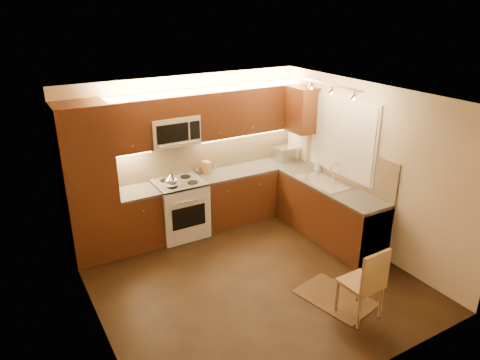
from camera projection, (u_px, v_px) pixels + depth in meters
floor at (251, 279)px, 6.14m from camera, size 4.00×4.00×0.01m
ceiling at (253, 98)px, 5.21m from camera, size 4.00×4.00×0.01m
wall_back at (187, 153)px, 7.28m from camera, size 4.00×0.01×2.50m
wall_front at (367, 273)px, 4.07m from camera, size 4.00×0.01×2.50m
wall_left at (91, 235)px, 4.74m from camera, size 0.01×4.00×2.50m
wall_right at (367, 169)px, 6.60m from camera, size 0.01×4.00×2.50m
pantry at (89, 184)px, 6.30m from camera, size 0.70×0.60×2.30m
base_cab_back_left at (138, 219)px, 6.88m from camera, size 0.62×0.60×0.86m
counter_back_left at (136, 192)px, 6.71m from camera, size 0.62×0.60×0.04m
base_cab_back_right at (251, 193)px, 7.83m from camera, size 1.92×0.60×0.86m
counter_back_right at (251, 169)px, 7.66m from camera, size 1.92×0.60×0.04m
base_cab_right at (329, 213)px, 7.09m from camera, size 0.60×2.00×0.86m
counter_right at (331, 187)px, 6.92m from camera, size 0.60×2.00×0.04m
dishwasher at (361, 231)px, 6.53m from camera, size 0.58×0.60×0.84m
backsplash_back at (207, 153)px, 7.45m from camera, size 3.30×0.02×0.60m
backsplash_right at (347, 164)px, 6.94m from camera, size 0.02×2.00×0.60m
upper_cab_back_left at (127, 126)px, 6.44m from camera, size 0.62×0.35×0.75m
upper_cab_back_right at (248, 110)px, 7.39m from camera, size 1.92×0.35×0.75m
upper_cab_bridge at (171, 106)px, 6.68m from camera, size 0.76×0.35×0.31m
upper_cab_right_corner at (302, 110)px, 7.41m from camera, size 0.35×0.50×0.75m
stove at (180, 208)px, 7.17m from camera, size 0.76×0.65×0.92m
microwave at (173, 130)px, 6.81m from camera, size 0.76×0.38×0.44m
window_frame at (343, 137)px, 6.91m from camera, size 0.03×1.44×1.24m
window_blinds at (342, 137)px, 6.90m from camera, size 0.02×1.36×1.16m
sink at (326, 178)px, 7.01m from camera, size 0.52×0.86×0.15m
faucet at (335, 171)px, 7.06m from camera, size 0.20×0.04×0.30m
track_light_bar at (332, 85)px, 6.26m from camera, size 0.04×1.20×0.03m
kettle at (171, 180)px, 6.75m from camera, size 0.22×0.22×0.24m
toaster_oven at (287, 153)px, 7.99m from camera, size 0.42×0.32×0.24m
knife_block at (206, 167)px, 7.36m from camera, size 0.14×0.17×0.21m
spice_jar_a at (197, 170)px, 7.40m from camera, size 0.05×0.05×0.11m
spice_jar_b at (199, 171)px, 7.35m from camera, size 0.05×0.05×0.10m
spice_jar_c at (215, 166)px, 7.56m from camera, size 0.05×0.05×0.10m
spice_jar_d at (206, 169)px, 7.48m from camera, size 0.05×0.05×0.09m
soap_bottle at (318, 165)px, 7.50m from camera, size 0.09×0.09×0.19m
rug at (335, 298)px, 5.75m from camera, size 0.82×1.05×0.01m
dining_chair at (361, 281)px, 5.28m from camera, size 0.44×0.44×0.95m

